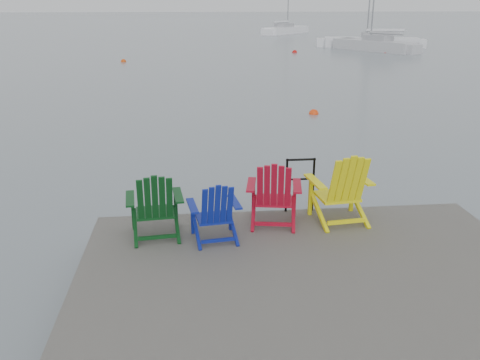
{
  "coord_description": "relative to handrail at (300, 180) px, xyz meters",
  "views": [
    {
      "loc": [
        -1.48,
        -5.13,
        3.75
      ],
      "look_at": [
        -0.66,
        3.07,
        0.85
      ],
      "focal_mm": 38.0,
      "sensor_mm": 36.0,
      "label": 1
    }
  ],
  "objects": [
    {
      "name": "dock",
      "position": [
        -0.25,
        -2.45,
        -0.69
      ],
      "size": [
        6.0,
        5.0,
        1.4
      ],
      "color": "#2F2D2A",
      "rests_on": "ground"
    },
    {
      "name": "chair_red",
      "position": [
        -0.51,
        -0.48,
        -0.02
      ],
      "size": [
        0.93,
        0.87,
        1.04
      ],
      "rotation": [
        0.0,
        0.0,
        -0.18
      ],
      "color": "#A80C22",
      "rests_on": "dock"
    },
    {
      "name": "sailboat_mid",
      "position": [
        10.4,
        57.08,
        -0.69
      ],
      "size": [
        6.79,
        7.32,
        11.02
      ],
      "rotation": [
        0.0,
        0.0,
        -0.72
      ],
      "color": "white",
      "rests_on": "ground"
    },
    {
      "name": "chair_yellow",
      "position": [
        0.54,
        -0.5,
        0.03
      ],
      "size": [
        0.98,
        0.92,
        1.14
      ],
      "rotation": [
        0.0,
        0.0,
        0.12
      ],
      "color": "yellow",
      "rests_on": "dock"
    },
    {
      "name": "sailboat_near",
      "position": [
        13.24,
        33.43,
        -0.69
      ],
      "size": [
        5.36,
        7.02,
        10.01
      ],
      "rotation": [
        0.0,
        0.0,
        0.56
      ],
      "color": "silver",
      "rests_on": "ground"
    },
    {
      "name": "chair_green",
      "position": [
        -2.28,
        -0.76,
        -0.03
      ],
      "size": [
        0.87,
        0.81,
        1.02
      ],
      "rotation": [
        0.0,
        0.0,
        0.11
      ],
      "color": "#0A3A14",
      "rests_on": "dock"
    },
    {
      "name": "sailboat_far",
      "position": [
        14.19,
        36.73,
        -0.69
      ],
      "size": [
        8.23,
        3.72,
        11.06
      ],
      "rotation": [
        0.0,
        0.0,
        1.36
      ],
      "color": "white",
      "rests_on": "ground"
    },
    {
      "name": "buoy_a",
      "position": [
        2.62,
        9.77,
        -1.04
      ],
      "size": [
        0.35,
        0.35,
        0.35
      ],
      "primitive_type": "sphere",
      "color": "#F8400E",
      "rests_on": "ground"
    },
    {
      "name": "buoy_d",
      "position": [
        6.53,
        32.39,
        -1.04
      ],
      "size": [
        0.39,
        0.39,
        0.39
      ],
      "primitive_type": "sphere",
      "color": "red",
      "rests_on": "ground"
    },
    {
      "name": "chair_blue",
      "position": [
        -1.42,
        -0.95,
        -0.08
      ],
      "size": [
        0.79,
        0.74,
        0.91
      ],
      "rotation": [
        0.0,
        0.0,
        0.13
      ],
      "color": "navy",
      "rests_on": "dock"
    },
    {
      "name": "handrail",
      "position": [
        0.0,
        0.0,
        0.0
      ],
      "size": [
        0.48,
        0.04,
        0.9
      ],
      "color": "black",
      "rests_on": "dock"
    },
    {
      "name": "buoy_c",
      "position": [
        13.58,
        31.47,
        -1.04
      ],
      "size": [
        0.37,
        0.37,
        0.37
      ],
      "primitive_type": "sphere",
      "color": "red",
      "rests_on": "ground"
    },
    {
      "name": "buoy_b",
      "position": [
        -6.01,
        27.18,
        -1.04
      ],
      "size": [
        0.36,
        0.36,
        0.36
      ],
      "primitive_type": "sphere",
      "color": "#D7460C",
      "rests_on": "ground"
    },
    {
      "name": "ground",
      "position": [
        -0.25,
        -2.45,
        -1.04
      ],
      "size": [
        400.0,
        400.0,
        0.0
      ],
      "primitive_type": "plane",
      "color": "slate",
      "rests_on": "ground"
    }
  ]
}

